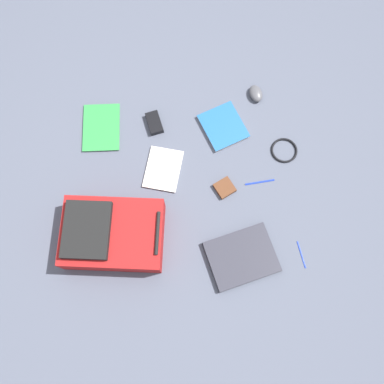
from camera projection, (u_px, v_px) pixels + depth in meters
ground_plane at (184, 199)px, 2.05m from camera, size 3.79×3.79×0.00m
backpack at (111, 234)px, 1.93m from camera, size 0.51×0.40×0.18m
laptop at (242, 257)px, 1.96m from camera, size 0.35×0.30×0.03m
book_red at (223, 127)px, 2.15m from camera, size 0.26×0.27×0.02m
book_comic at (163, 169)px, 2.09m from camera, size 0.23×0.26×0.01m
book_manual at (101, 128)px, 2.16m from camera, size 0.22×0.28×0.01m
computer_mouse at (256, 93)px, 2.20m from camera, size 0.08×0.11×0.04m
cable_coil at (284, 150)px, 2.12m from camera, size 0.14×0.14×0.01m
power_brick at (154, 123)px, 2.16m from camera, size 0.09×0.13×0.03m
pen_black at (260, 182)px, 2.08m from camera, size 0.15×0.01×0.01m
pen_blue at (302, 255)px, 1.97m from camera, size 0.02×0.13×0.01m
earbud_pouch at (225, 188)px, 2.06m from camera, size 0.11×0.11×0.02m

